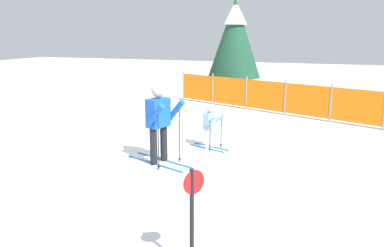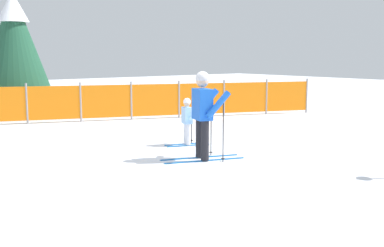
# 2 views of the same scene
# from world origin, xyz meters

# --- Properties ---
(ground_plane) EXTENTS (60.00, 60.00, 0.00)m
(ground_plane) POSITION_xyz_m (0.00, 0.00, 0.00)
(ground_plane) COLOR white
(skier_adult) EXTENTS (1.65, 0.93, 1.72)m
(skier_adult) POSITION_xyz_m (-0.15, -0.30, 1.02)
(skier_adult) COLOR #1966B2
(skier_adult) RESTS_ON ground_plane
(skier_child) EXTENTS (1.03, 0.59, 1.07)m
(skier_child) POSITION_xyz_m (0.53, 1.07, 0.62)
(skier_child) COLOR #1966B2
(skier_child) RESTS_ON ground_plane
(safety_fence) EXTENTS (10.19, 3.99, 1.20)m
(safety_fence) POSITION_xyz_m (2.50, 5.27, 0.60)
(safety_fence) COLOR gray
(safety_fence) RESTS_ON ground_plane
(conifer_far) EXTENTS (2.23, 2.23, 4.15)m
(conifer_far) POSITION_xyz_m (-0.76, 8.59, 2.56)
(conifer_far) COLOR #4C3823
(conifer_far) RESTS_ON ground_plane
(trail_marker) EXTENTS (0.16, 0.25, 1.25)m
(trail_marker) POSITION_xyz_m (1.79, -3.60, 0.78)
(trail_marker) COLOR black
(trail_marker) RESTS_ON ground_plane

